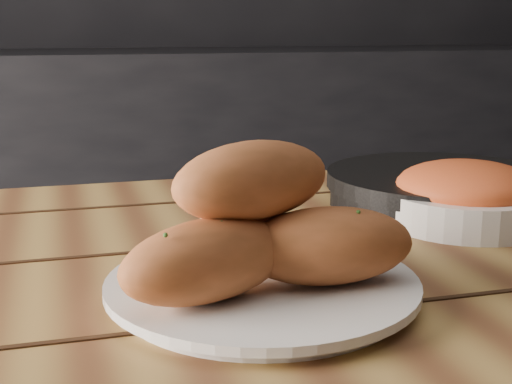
{
  "coord_description": "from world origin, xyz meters",
  "views": [
    {
      "loc": [
        -0.33,
        -0.63,
        0.98
      ],
      "look_at": [
        -0.17,
        -0.06,
        0.84
      ],
      "focal_mm": 50.0,
      "sensor_mm": 36.0,
      "label": 1
    }
  ],
  "objects_px": {
    "bowl": "(467,196)",
    "skillet": "(443,188)",
    "table": "(356,356)",
    "plate": "(262,288)",
    "bread_rolls": "(257,228)"
  },
  "relations": [
    {
      "from": "plate",
      "to": "bowl",
      "type": "xyz_separation_m",
      "value": [
        0.3,
        0.17,
        0.02
      ]
    },
    {
      "from": "plate",
      "to": "bread_rolls",
      "type": "height_order",
      "value": "bread_rolls"
    },
    {
      "from": "table",
      "to": "bread_rolls",
      "type": "distance_m",
      "value": 0.21
    },
    {
      "from": "table",
      "to": "skillet",
      "type": "distance_m",
      "value": 0.3
    },
    {
      "from": "table",
      "to": "skillet",
      "type": "bearing_deg",
      "value": 43.6
    },
    {
      "from": "table",
      "to": "skillet",
      "type": "xyz_separation_m",
      "value": [
        0.2,
        0.19,
        0.12
      ]
    },
    {
      "from": "plate",
      "to": "table",
      "type": "bearing_deg",
      "value": 25.93
    },
    {
      "from": "table",
      "to": "bowl",
      "type": "distance_m",
      "value": 0.25
    },
    {
      "from": "table",
      "to": "bowl",
      "type": "xyz_separation_m",
      "value": [
        0.19,
        0.11,
        0.13
      ]
    },
    {
      "from": "table",
      "to": "plate",
      "type": "xyz_separation_m",
      "value": [
        -0.12,
        -0.06,
        0.11
      ]
    },
    {
      "from": "skillet",
      "to": "bowl",
      "type": "bearing_deg",
      "value": -101.04
    },
    {
      "from": "plate",
      "to": "bread_rolls",
      "type": "distance_m",
      "value": 0.06
    },
    {
      "from": "bowl",
      "to": "skillet",
      "type": "bearing_deg",
      "value": 78.96
    },
    {
      "from": "table",
      "to": "skillet",
      "type": "height_order",
      "value": "skillet"
    },
    {
      "from": "skillet",
      "to": "bowl",
      "type": "distance_m",
      "value": 0.08
    }
  ]
}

